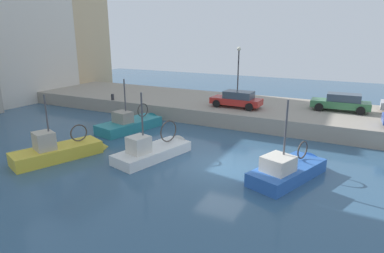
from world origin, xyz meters
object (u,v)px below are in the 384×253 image
Objects in this scene: quay_streetlamp at (238,64)px; fishing_boat_blue at (291,174)px; fishing_boat_yellow at (63,156)px; fishing_boat_white at (157,154)px; parked_car_red at (237,99)px; parked_car_green at (341,102)px; fishing_boat_teal at (134,128)px; mooring_bollard_mid at (113,97)px.

fishing_boat_blue is at bearing -149.51° from quay_streetlamp.
fishing_boat_yellow is 1.24× the size of quay_streetlamp.
fishing_boat_white is 10.22m from parked_car_red.
fishing_boat_blue reaches higher than fishing_boat_yellow.
fishing_boat_white is 0.99× the size of fishing_boat_yellow.
fishing_boat_white is (-0.64, 7.80, -0.00)m from fishing_boat_blue.
fishing_boat_yellow is 14.38m from parked_car_red.
parked_car_green is at bearing -7.37° from fishing_boat_blue.
mooring_bollard_mid is at bearing 54.48° from fishing_boat_teal.
mooring_bollard_mid is (7.68, 9.92, 1.35)m from fishing_boat_white.
fishing_boat_white is 0.97× the size of fishing_boat_teal.
parked_car_red is at bearing 34.12° from fishing_boat_blue.
fishing_boat_teal is at bearing -0.12° from fishing_boat_yellow.
quay_streetlamp is at bearing -61.14° from mooring_bollard_mid.
fishing_boat_teal is 11.17× the size of mooring_bollard_mid.
fishing_boat_teal is (3.41, 12.64, -0.02)m from fishing_boat_blue.
mooring_bollard_mid is (-4.82, 19.25, -0.44)m from parked_car_green.
parked_car_green is 9.39m from quay_streetlamp.
mooring_bollard_mid is at bearing 104.06° from parked_car_green.
mooring_bollard_mid is (-2.28, 11.41, -0.43)m from parked_car_red.
fishing_boat_white is 5.62m from fishing_boat_yellow.
fishing_boat_teal is 1.39× the size of parked_car_green.
fishing_boat_yellow reaches higher than parked_car_red.
fishing_boat_white is 1.34× the size of parked_car_green.
parked_car_red is at bearing -8.49° from fishing_boat_white.
parked_car_red is at bearing -161.05° from quay_streetlamp.
mooring_bollard_mid is at bearing 52.28° from fishing_boat_white.
quay_streetlamp is (12.68, 7.47, 4.33)m from fishing_boat_blue.
fishing_boat_yellow is 0.97× the size of fishing_boat_teal.
fishing_boat_teal is (4.05, 4.85, -0.02)m from fishing_boat_white.
fishing_boat_yellow is at bearing 137.20° from parked_car_green.
fishing_boat_yellow is at bearing 179.88° from fishing_boat_teal.
fishing_boat_blue is at bearing -145.88° from parked_car_red.
fishing_boat_white is 1.40× the size of parked_car_red.
fishing_boat_white reaches higher than parked_car_red.
fishing_boat_blue is at bearing -105.09° from fishing_boat_teal.
fishing_boat_yellow is at bearing 153.59° from parked_car_red.
parked_car_green reaches higher than parked_car_red.
fishing_boat_blue is 13.09m from fishing_boat_teal.
fishing_boat_white is at bearing -127.72° from mooring_bollard_mid.
parked_car_red is at bearing -78.70° from mooring_bollard_mid.
fishing_boat_teal reaches higher than parked_car_green.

